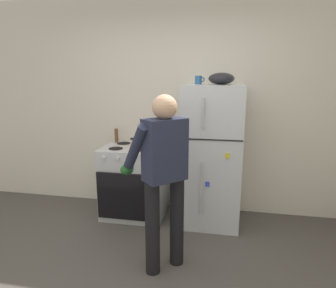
{
  "coord_description": "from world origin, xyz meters",
  "views": [
    {
      "loc": [
        0.61,
        -1.89,
        1.76
      ],
      "look_at": [
        -0.0,
        1.32,
        1.0
      ],
      "focal_mm": 32.19,
      "sensor_mm": 36.0,
      "label": 1
    }
  ],
  "objects_px": {
    "coffee_mug": "(199,80)",
    "mixing_bowl": "(221,79)",
    "refrigerator": "(211,156)",
    "person_cook": "(163,169)",
    "red_pot": "(145,143)",
    "stove_range": "(135,181)",
    "pepper_mill": "(116,135)"
  },
  "relations": [
    {
      "from": "person_cook",
      "to": "red_pot",
      "type": "relative_size",
      "value": 4.38
    },
    {
      "from": "pepper_mill",
      "to": "coffee_mug",
      "type": "bearing_deg",
      "value": -7.97
    },
    {
      "from": "coffee_mug",
      "to": "mixing_bowl",
      "type": "height_order",
      "value": "mixing_bowl"
    },
    {
      "from": "mixing_bowl",
      "to": "stove_range",
      "type": "bearing_deg",
      "value": -179.42
    },
    {
      "from": "person_cook",
      "to": "red_pot",
      "type": "distance_m",
      "value": 1.04
    },
    {
      "from": "refrigerator",
      "to": "red_pot",
      "type": "xyz_separation_m",
      "value": [
        -0.79,
        -0.05,
        0.13
      ]
    },
    {
      "from": "red_pot",
      "to": "coffee_mug",
      "type": "bearing_deg",
      "value": 9.28
    },
    {
      "from": "person_cook",
      "to": "pepper_mill",
      "type": "relative_size",
      "value": 9.24
    },
    {
      "from": "stove_range",
      "to": "red_pot",
      "type": "bearing_deg",
      "value": -13.92
    },
    {
      "from": "stove_range",
      "to": "person_cook",
      "type": "height_order",
      "value": "person_cook"
    },
    {
      "from": "red_pot",
      "to": "coffee_mug",
      "type": "relative_size",
      "value": 3.26
    },
    {
      "from": "refrigerator",
      "to": "person_cook",
      "type": "relative_size",
      "value": 1.03
    },
    {
      "from": "stove_range",
      "to": "person_cook",
      "type": "xyz_separation_m",
      "value": [
        0.57,
        -0.99,
        0.51
      ]
    },
    {
      "from": "refrigerator",
      "to": "stove_range",
      "type": "bearing_deg",
      "value": -179.39
    },
    {
      "from": "mixing_bowl",
      "to": "person_cook",
      "type": "bearing_deg",
      "value": -114.48
    },
    {
      "from": "refrigerator",
      "to": "person_cook",
      "type": "bearing_deg",
      "value": -110.58
    },
    {
      "from": "stove_range",
      "to": "person_cook",
      "type": "relative_size",
      "value": 0.56
    },
    {
      "from": "coffee_mug",
      "to": "refrigerator",
      "type": "bearing_deg",
      "value": -15.83
    },
    {
      "from": "refrigerator",
      "to": "red_pot",
      "type": "distance_m",
      "value": 0.8
    },
    {
      "from": "coffee_mug",
      "to": "mixing_bowl",
      "type": "distance_m",
      "value": 0.26
    },
    {
      "from": "pepper_mill",
      "to": "red_pot",
      "type": "bearing_deg",
      "value": -28.52
    },
    {
      "from": "stove_range",
      "to": "pepper_mill",
      "type": "height_order",
      "value": "pepper_mill"
    },
    {
      "from": "refrigerator",
      "to": "stove_range",
      "type": "xyz_separation_m",
      "value": [
        -0.95,
        -0.01,
        -0.38
      ]
    },
    {
      "from": "red_pot",
      "to": "pepper_mill",
      "type": "distance_m",
      "value": 0.52
    },
    {
      "from": "pepper_mill",
      "to": "refrigerator",
      "type": "bearing_deg",
      "value": -9.11
    },
    {
      "from": "person_cook",
      "to": "coffee_mug",
      "type": "bearing_deg",
      "value": 79.31
    },
    {
      "from": "stove_range",
      "to": "person_cook",
      "type": "bearing_deg",
      "value": -59.94
    },
    {
      "from": "stove_range",
      "to": "mixing_bowl",
      "type": "height_order",
      "value": "mixing_bowl"
    },
    {
      "from": "red_pot",
      "to": "stove_range",
      "type": "bearing_deg",
      "value": 166.08
    },
    {
      "from": "coffee_mug",
      "to": "mixing_bowl",
      "type": "relative_size",
      "value": 0.39
    },
    {
      "from": "refrigerator",
      "to": "pepper_mill",
      "type": "bearing_deg",
      "value": 170.89
    },
    {
      "from": "pepper_mill",
      "to": "person_cook",
      "type": "bearing_deg",
      "value": -53.98
    }
  ]
}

